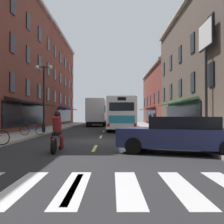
% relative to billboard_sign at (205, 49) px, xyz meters
% --- Properties ---
extents(ground_plane, '(34.80, 80.00, 0.10)m').
position_rel_billboard_sign_xyz_m(ground_plane, '(-7.05, -2.10, -5.95)').
color(ground_plane, '#28282B').
extents(lane_centre_dashes, '(0.14, 73.90, 0.01)m').
position_rel_billboard_sign_xyz_m(lane_centre_dashes, '(-7.05, -2.35, -5.90)').
color(lane_centre_dashes, '#DBCC4C').
rests_on(lane_centre_dashes, ground).
extents(crosswalk_near, '(7.10, 2.80, 0.01)m').
position_rel_billboard_sign_xyz_m(crosswalk_near, '(-7.05, -12.10, -5.90)').
color(crosswalk_near, silver).
rests_on(crosswalk_near, ground).
extents(sidewalk_right, '(3.00, 80.00, 0.14)m').
position_rel_billboard_sign_xyz_m(sidewalk_right, '(-1.15, -2.10, -5.83)').
color(sidewalk_right, '#A39E93').
rests_on(sidewalk_right, ground).
extents(billboard_sign, '(0.40, 2.52, 7.65)m').
position_rel_billboard_sign_xyz_m(billboard_sign, '(0.00, 0.00, 0.00)').
color(billboard_sign, black).
rests_on(billboard_sign, sidewalk_right).
extents(transit_bus, '(2.74, 11.96, 3.23)m').
position_rel_billboard_sign_xyz_m(transit_bus, '(-5.40, 10.18, -4.20)').
color(transit_bus, white).
rests_on(transit_bus, ground).
extents(box_truck, '(2.53, 7.93, 3.75)m').
position_rel_billboard_sign_xyz_m(box_truck, '(-8.44, 19.51, -3.95)').
color(box_truck, '#B21E19').
rests_on(box_truck, ground).
extents(sedan_near, '(5.07, 3.32, 1.43)m').
position_rel_billboard_sign_xyz_m(sedan_near, '(-3.56, -7.27, -5.17)').
color(sedan_near, navy).
rests_on(sedan_near, ground).
extents(sedan_mid, '(1.93, 4.44, 1.40)m').
position_rel_billboard_sign_xyz_m(sedan_mid, '(-8.34, 29.44, -5.19)').
color(sedan_mid, black).
rests_on(sedan_mid, ground).
extents(motorcycle_rider, '(0.62, 2.07, 1.66)m').
position_rel_billboard_sign_xyz_m(motorcycle_rider, '(-8.49, -6.81, -5.19)').
color(motorcycle_rider, black).
rests_on(motorcycle_rider, ground).
extents(bicycle_mid, '(1.71, 0.48, 0.91)m').
position_rel_billboard_sign_xyz_m(bicycle_mid, '(-11.71, 0.51, -5.40)').
color(bicycle_mid, black).
rests_on(bicycle_mid, sidewalk_left).
extents(pedestrian_near, '(0.48, 0.51, 1.67)m').
position_rel_billboard_sign_xyz_m(pedestrian_near, '(-1.83, 13.30, -4.88)').
color(pedestrian_near, '#33663F').
rests_on(pedestrian_near, sidewalk_right).
extents(pedestrian_mid, '(0.36, 0.36, 1.77)m').
position_rel_billboard_sign_xyz_m(pedestrian_mid, '(-1.81, 10.14, -4.85)').
color(pedestrian_mid, '#B29947').
rests_on(pedestrian_mid, sidewalk_right).
extents(street_lamp_twin, '(1.42, 0.32, 5.46)m').
position_rel_billboard_sign_xyz_m(street_lamp_twin, '(-11.84, 3.94, -2.74)').
color(street_lamp_twin, black).
rests_on(street_lamp_twin, sidewalk_left).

